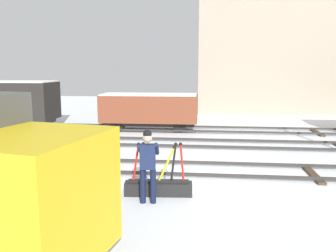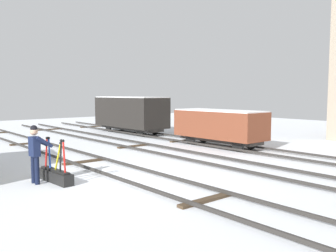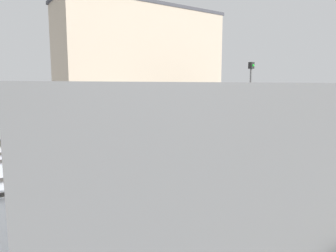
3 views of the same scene
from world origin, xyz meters
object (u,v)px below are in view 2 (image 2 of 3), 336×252
(rail_worker, at_px, (35,150))
(freight_car_far_end, at_px, (219,125))
(freight_car_mid_siding, at_px, (130,113))
(switch_lever_frame, at_px, (55,174))

(rail_worker, distance_m, freight_car_far_end, 10.63)
(rail_worker, bearing_deg, freight_car_mid_siding, 129.88)
(rail_worker, bearing_deg, freight_car_far_end, 94.62)
(freight_car_far_end, relative_size, freight_car_mid_siding, 0.83)
(freight_car_far_end, bearing_deg, freight_car_mid_siding, 179.16)
(rail_worker, relative_size, freight_car_mid_siding, 0.30)
(rail_worker, height_order, freight_car_mid_siding, freight_car_mid_siding)
(switch_lever_frame, distance_m, freight_car_mid_siding, 14.47)
(freight_car_far_end, distance_m, freight_car_mid_siding, 8.58)
(freight_car_far_end, xyz_separation_m, freight_car_mid_siding, (-8.57, 0.00, 0.33))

